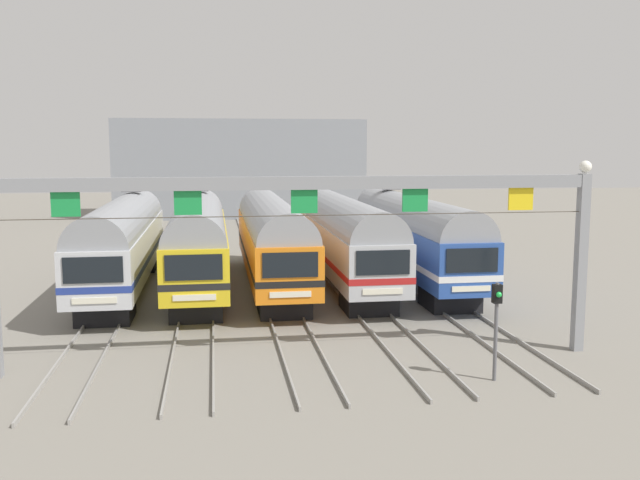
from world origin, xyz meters
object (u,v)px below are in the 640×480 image
at_px(commuter_train_yellow, 198,238).
at_px(commuter_train_stainless, 343,235).
at_px(commuter_train_orange, 272,237).
at_px(commuter_train_silver, 122,240).
at_px(yard_signal_mast, 497,313).
at_px(commuter_train_blue, 412,234).
at_px(catenary_gantry, 304,214).

xyz_separation_m(commuter_train_yellow, commuter_train_stainless, (7.72, -0.00, -0.00)).
bearing_deg(commuter_train_orange, commuter_train_yellow, 179.94).
bearing_deg(commuter_train_silver, commuter_train_yellow, 0.00).
height_order(commuter_train_silver, yard_signal_mast, commuter_train_silver).
height_order(commuter_train_yellow, yard_signal_mast, commuter_train_yellow).
xyz_separation_m(commuter_train_silver, yard_signal_mast, (13.52, -16.25, -0.46)).
distance_m(commuter_train_stainless, commuter_train_blue, 3.86).
height_order(commuter_train_blue, catenary_gantry, catenary_gantry).
relative_size(commuter_train_silver, commuter_train_stainless, 1.00).
distance_m(commuter_train_orange, commuter_train_blue, 7.72).
height_order(commuter_train_orange, commuter_train_stainless, same).
relative_size(commuter_train_silver, commuter_train_blue, 1.00).
relative_size(commuter_train_orange, commuter_train_blue, 1.00).
bearing_deg(commuter_train_orange, commuter_train_stainless, 0.00).
relative_size(commuter_train_orange, catenary_gantry, 0.87).
bearing_deg(commuter_train_silver, commuter_train_stainless, -0.02).
relative_size(commuter_train_yellow, commuter_train_orange, 1.00).
height_order(commuter_train_yellow, commuter_train_orange, commuter_train_yellow).
bearing_deg(commuter_train_yellow, commuter_train_stainless, -0.03).
height_order(commuter_train_silver, commuter_train_orange, commuter_train_silver).
distance_m(commuter_train_blue, catenary_gantry, 15.76).
bearing_deg(commuter_train_orange, commuter_train_silver, 179.97).
height_order(commuter_train_orange, yard_signal_mast, commuter_train_orange).
bearing_deg(commuter_train_blue, commuter_train_silver, 180.00).
relative_size(commuter_train_yellow, yard_signal_mast, 5.65).
bearing_deg(commuter_train_silver, commuter_train_orange, -0.03).
distance_m(commuter_train_silver, yard_signal_mast, 21.14).
xyz_separation_m(commuter_train_yellow, yard_signal_mast, (9.66, -16.25, -0.46)).
bearing_deg(commuter_train_silver, yard_signal_mast, -50.25).
relative_size(commuter_train_stainless, yard_signal_mast, 5.65).
bearing_deg(yard_signal_mast, catenary_gantry, 154.60).
xyz_separation_m(commuter_train_blue, yard_signal_mast, (-1.93, -16.25, -0.46)).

